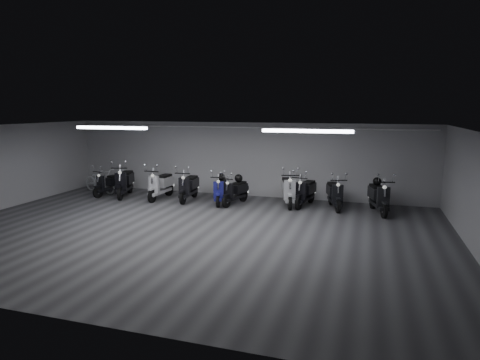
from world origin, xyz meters
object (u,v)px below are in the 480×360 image
(scooter_0, at_px, (109,180))
(bicycle, at_px, (100,178))
(scooter_6, at_px, (288,185))
(scooter_7, at_px, (305,187))
(scooter_3, at_px, (189,182))
(scooter_5, at_px, (235,187))
(helmet_1, at_px, (221,177))
(scooter_4, at_px, (220,186))
(scooter_8, at_px, (335,189))
(scooter_1, at_px, (124,177))
(scooter_2, at_px, (160,181))
(scooter_9, at_px, (379,192))
(helmet_2, at_px, (377,181))
(helmet_0, at_px, (239,178))

(scooter_0, height_order, bicycle, scooter_0)
(scooter_6, bearing_deg, bicycle, 163.73)
(scooter_7, height_order, bicycle, scooter_7)
(scooter_3, xyz_separation_m, scooter_5, (1.80, -0.08, -0.07))
(scooter_7, bearing_deg, helmet_1, -163.00)
(scooter_0, xyz_separation_m, bicycle, (-0.70, 0.36, -0.03))
(scooter_4, relative_size, helmet_1, 6.58)
(scooter_6, bearing_deg, scooter_4, 173.46)
(helmet_1, bearing_deg, scooter_7, 5.08)
(scooter_4, bearing_deg, scooter_8, -5.66)
(scooter_0, relative_size, scooter_5, 1.00)
(scooter_1, relative_size, bicycle, 1.09)
(scooter_2, bearing_deg, scooter_7, 6.63)
(scooter_3, height_order, scooter_9, scooter_9)
(scooter_0, height_order, scooter_5, scooter_0)
(scooter_1, bearing_deg, helmet_1, -14.06)
(scooter_3, bearing_deg, scooter_6, 0.91)
(scooter_5, height_order, bicycle, scooter_5)
(scooter_1, height_order, scooter_3, scooter_1)
(helmet_1, relative_size, helmet_2, 0.96)
(helmet_2, bearing_deg, helmet_0, -176.98)
(scooter_2, distance_m, helmet_2, 7.61)
(helmet_2, bearing_deg, scooter_7, 179.44)
(scooter_6, xyz_separation_m, helmet_2, (2.90, 0.07, 0.28))
(scooter_6, xyz_separation_m, bicycle, (-7.58, -0.01, -0.13))
(scooter_1, height_order, scooter_2, scooter_1)
(scooter_6, distance_m, scooter_8, 1.57)
(scooter_8, height_order, helmet_1, scooter_8)
(scooter_0, distance_m, helmet_2, 9.80)
(scooter_3, relative_size, bicycle, 1.01)
(scooter_0, height_order, scooter_3, scooter_3)
(scooter_2, xyz_separation_m, helmet_0, (2.96, 0.19, 0.20))
(helmet_1, bearing_deg, scooter_6, 4.12)
(scooter_5, bearing_deg, helmet_1, 174.02)
(helmet_2, bearing_deg, bicycle, -179.55)
(scooter_5, height_order, helmet_0, scooter_5)
(bicycle, distance_m, helmet_1, 5.21)
(helmet_0, bearing_deg, scooter_0, -177.78)
(scooter_4, relative_size, scooter_8, 0.97)
(helmet_2, bearing_deg, scooter_5, -174.33)
(scooter_1, xyz_separation_m, scooter_4, (3.87, -0.02, -0.10))
(scooter_6, bearing_deg, scooter_7, -7.38)
(bicycle, bearing_deg, scooter_7, -70.65)
(helmet_0, xyz_separation_m, helmet_1, (-0.65, 0.00, 0.02))
(scooter_1, bearing_deg, helmet_2, -14.36)
(scooter_4, xyz_separation_m, scooter_5, (0.54, 0.01, -0.03))
(scooter_0, height_order, helmet_2, scooter_0)
(helmet_0, height_order, helmet_2, helmet_2)
(scooter_1, distance_m, helmet_0, 4.48)
(scooter_7, bearing_deg, scooter_0, -164.50)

